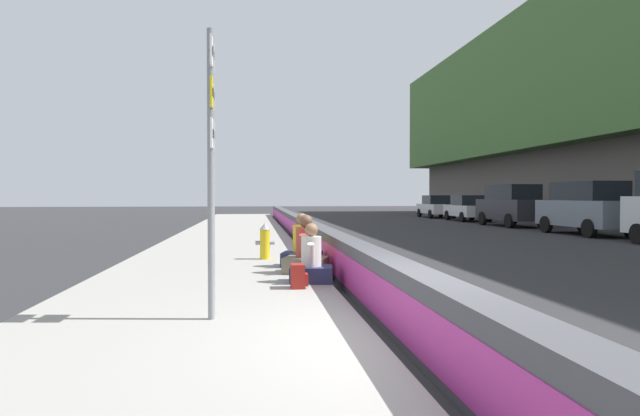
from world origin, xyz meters
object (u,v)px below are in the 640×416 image
(parked_car_midline, at_px, (512,205))
(backpack, at_px, (298,276))
(parked_car_farther, at_px, (436,206))
(seated_person_rear, at_px, (302,250))
(fire_hydrant, at_px, (265,241))
(seated_person_middle, at_px, (306,255))
(parked_car_far, at_px, (468,208))
(seated_person_foreground, at_px, (311,264))
(parked_car_fourth, at_px, (587,207))
(route_sign_post, at_px, (211,151))

(parked_car_midline, bearing_deg, backpack, 144.98)
(backpack, relative_size, parked_car_farther, 0.09)
(seated_person_rear, relative_size, parked_car_midline, 0.24)
(fire_hydrant, xyz_separation_m, backpack, (-4.19, -0.46, -0.25))
(seated_person_middle, height_order, seated_person_rear, seated_person_middle)
(seated_person_rear, bearing_deg, parked_car_far, -30.14)
(backpack, height_order, parked_car_midline, parked_car_midline)
(fire_hydrant, distance_m, seated_person_rear, 1.65)
(fire_hydrant, distance_m, seated_person_foreground, 3.67)
(seated_person_middle, bearing_deg, parked_car_far, -29.10)
(seated_person_foreground, distance_m, parked_car_farther, 32.82)
(backpack, bearing_deg, seated_person_rear, -6.45)
(backpack, height_order, parked_car_farther, parked_car_farther)
(seated_person_rear, height_order, backpack, seated_person_rear)
(seated_person_middle, relative_size, parked_car_fourth, 0.24)
(seated_person_rear, bearing_deg, fire_hydrant, 28.04)
(parked_car_midline, height_order, parked_car_far, parked_car_midline)
(seated_person_middle, distance_m, backpack, 1.78)
(backpack, bearing_deg, parked_car_fourth, -47.11)
(backpack, distance_m, parked_car_farther, 33.49)
(fire_hydrant, relative_size, parked_car_farther, 0.19)
(parked_car_fourth, bearing_deg, seated_person_foreground, 132.09)
(route_sign_post, xyz_separation_m, fire_hydrant, (6.31, -0.79, -1.65))
(seated_person_middle, relative_size, parked_car_farther, 0.26)
(parked_car_fourth, relative_size, parked_car_farther, 1.06)
(fire_hydrant, distance_m, backpack, 4.22)
(seated_person_foreground, height_order, parked_car_far, parked_car_far)
(parked_car_far, bearing_deg, seated_person_rear, 149.86)
(route_sign_post, bearing_deg, seated_person_middle, -21.87)
(parked_car_fourth, bearing_deg, parked_car_far, 0.14)
(seated_person_rear, bearing_deg, backpack, 173.55)
(parked_car_farther, bearing_deg, seated_person_rear, 155.41)
(parked_car_far, bearing_deg, seated_person_middle, 150.90)
(seated_person_middle, distance_m, parked_car_midline, 21.56)
(seated_person_middle, xyz_separation_m, parked_car_midline, (17.21, -12.98, 0.68))
(fire_hydrant, height_order, parked_car_fourth, parked_car_fourth)
(seated_person_rear, xyz_separation_m, parked_car_fourth, (9.70, -13.08, 0.68))
(seated_person_foreground, height_order, parked_car_fourth, parked_car_fourth)
(seated_person_foreground, height_order, parked_car_midline, parked_car_midline)
(route_sign_post, height_order, fire_hydrant, route_sign_post)
(seated_person_foreground, height_order, seated_person_rear, seated_person_rear)
(parked_car_farther, bearing_deg, parked_car_midline, -179.36)
(seated_person_middle, relative_size, seated_person_rear, 1.00)
(route_sign_post, xyz_separation_m, parked_car_far, (27.33, -14.61, -1.37))
(seated_person_rear, relative_size, backpack, 2.90)
(fire_hydrant, height_order, parked_car_farther, parked_car_farther)
(parked_car_far, bearing_deg, parked_car_fourth, -179.86)
(route_sign_post, height_order, seated_person_rear, route_sign_post)
(route_sign_post, relative_size, backpack, 9.00)
(route_sign_post, bearing_deg, parked_car_far, -28.13)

